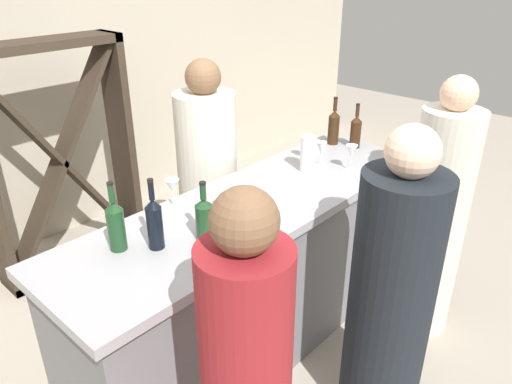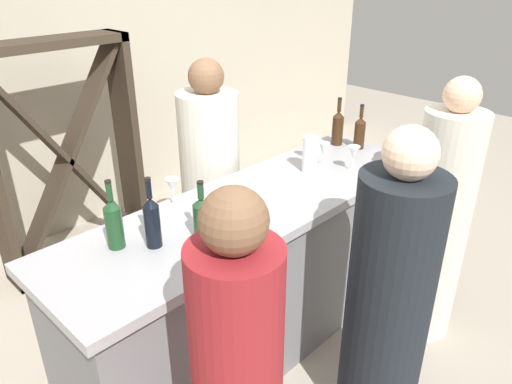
# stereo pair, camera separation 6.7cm
# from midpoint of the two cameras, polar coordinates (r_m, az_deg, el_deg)

# --- Properties ---
(ground_plane) EXTENTS (12.00, 12.00, 0.00)m
(ground_plane) POSITION_cam_midpoint_polar(r_m,az_deg,el_deg) (3.17, 0.64, -17.07)
(ground_plane) COLOR #9E9384
(back_wall) EXTENTS (8.00, 0.10, 2.80)m
(back_wall) POSITION_cam_midpoint_polar(r_m,az_deg,el_deg) (4.22, -22.09, 13.72)
(back_wall) COLOR #B2A893
(back_wall) RESTS_ON ground
(bar_counter) EXTENTS (2.35, 0.70, 0.99)m
(bar_counter) POSITION_cam_midpoint_polar(r_m,az_deg,el_deg) (2.86, 0.69, -9.77)
(bar_counter) COLOR slate
(bar_counter) RESTS_ON ground
(wine_rack) EXTENTS (1.09, 0.28, 1.68)m
(wine_rack) POSITION_cam_midpoint_polar(r_m,az_deg,el_deg) (3.77, -20.92, 3.65)
(wine_rack) COLOR #33281E
(wine_rack) RESTS_ON ground
(wine_bottle_leftmost_olive_green) EXTENTS (0.08, 0.08, 0.33)m
(wine_bottle_leftmost_olive_green) POSITION_cam_midpoint_polar(r_m,az_deg,el_deg) (2.22, -15.51, -3.46)
(wine_bottle_leftmost_olive_green) COLOR #193D1E
(wine_bottle_leftmost_olive_green) RESTS_ON bar_counter
(wine_bottle_second_left_near_black) EXTENTS (0.07, 0.07, 0.34)m
(wine_bottle_second_left_near_black) POSITION_cam_midpoint_polar(r_m,az_deg,el_deg) (2.18, -11.23, -3.33)
(wine_bottle_second_left_near_black) COLOR black
(wine_bottle_second_left_near_black) RESTS_ON bar_counter
(wine_bottle_center_olive_green) EXTENTS (0.08, 0.08, 0.29)m
(wine_bottle_center_olive_green) POSITION_cam_midpoint_polar(r_m,az_deg,el_deg) (2.22, -5.48, -2.95)
(wine_bottle_center_olive_green) COLOR #193D1E
(wine_bottle_center_olive_green) RESTS_ON bar_counter
(wine_bottle_second_right_amber_brown) EXTENTS (0.08, 0.08, 0.33)m
(wine_bottle_second_right_amber_brown) POSITION_cam_midpoint_polar(r_m,az_deg,el_deg) (3.40, 10.13, 7.51)
(wine_bottle_second_right_amber_brown) COLOR #331E0F
(wine_bottle_second_right_amber_brown) RESTS_ON bar_counter
(wine_bottle_rightmost_amber_brown) EXTENTS (0.07, 0.07, 0.30)m
(wine_bottle_rightmost_amber_brown) POSITION_cam_midpoint_polar(r_m,az_deg,el_deg) (3.36, 12.63, 6.89)
(wine_bottle_rightmost_amber_brown) COLOR #331E0F
(wine_bottle_rightmost_amber_brown) RESTS_ON bar_counter
(wine_glass_near_left) EXTENTS (0.06, 0.06, 0.16)m
(wine_glass_near_left) POSITION_cam_midpoint_polar(r_m,az_deg,el_deg) (3.17, 16.66, 5.12)
(wine_glass_near_left) COLOR white
(wine_glass_near_left) RESTS_ON bar_counter
(wine_glass_near_center) EXTENTS (0.07, 0.07, 0.16)m
(wine_glass_near_center) POSITION_cam_midpoint_polar(r_m,az_deg,el_deg) (2.98, 12.03, 4.47)
(wine_glass_near_center) COLOR white
(wine_glass_near_center) RESTS_ON bar_counter
(wine_glass_near_right) EXTENTS (0.08, 0.08, 0.15)m
(wine_glass_near_right) POSITION_cam_midpoint_polar(r_m,az_deg,el_deg) (2.32, -3.63, -1.75)
(wine_glass_near_right) COLOR white
(wine_glass_near_right) RESTS_ON bar_counter
(wine_glass_far_left) EXTENTS (0.06, 0.06, 0.15)m
(wine_glass_far_left) POSITION_cam_midpoint_polar(r_m,az_deg,el_deg) (3.03, 8.61, 4.91)
(wine_glass_far_left) COLOR white
(wine_glass_far_left) RESTS_ON bar_counter
(wine_glass_far_center) EXTENTS (0.07, 0.07, 0.17)m
(wine_glass_far_center) POSITION_cam_midpoint_polar(r_m,az_deg,el_deg) (3.10, 7.05, 5.71)
(wine_glass_far_center) COLOR white
(wine_glass_far_center) RESTS_ON bar_counter
(wine_glass_far_right) EXTENTS (0.08, 0.08, 0.16)m
(wine_glass_far_right) POSITION_cam_midpoint_polar(r_m,az_deg,el_deg) (2.53, -9.01, 0.76)
(wine_glass_far_right) COLOR white
(wine_glass_far_right) RESTS_ON bar_counter
(water_pitcher) EXTENTS (0.09, 0.09, 0.22)m
(water_pitcher) POSITION_cam_midpoint_polar(r_m,az_deg,el_deg) (2.93, 7.02, 4.39)
(water_pitcher) COLOR silver
(water_pitcher) RESTS_ON bar_counter
(person_left_guest) EXTENTS (0.38, 0.38, 1.61)m
(person_left_guest) POSITION_cam_midpoint_polar(r_m,az_deg,el_deg) (3.06, 21.15, -3.51)
(person_left_guest) COLOR beige
(person_left_guest) RESTS_ON ground
(person_right_guest) EXTENTS (0.43, 0.43, 1.57)m
(person_right_guest) POSITION_cam_midpoint_polar(r_m,az_deg,el_deg) (2.41, 16.07, -12.14)
(person_right_guest) COLOR black
(person_right_guest) RESTS_ON ground
(person_server_behind) EXTENTS (0.47, 0.47, 1.62)m
(person_server_behind) POSITION_cam_midpoint_polar(r_m,az_deg,el_deg) (3.25, -4.69, -0.02)
(person_server_behind) COLOR beige
(person_server_behind) RESTS_ON ground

